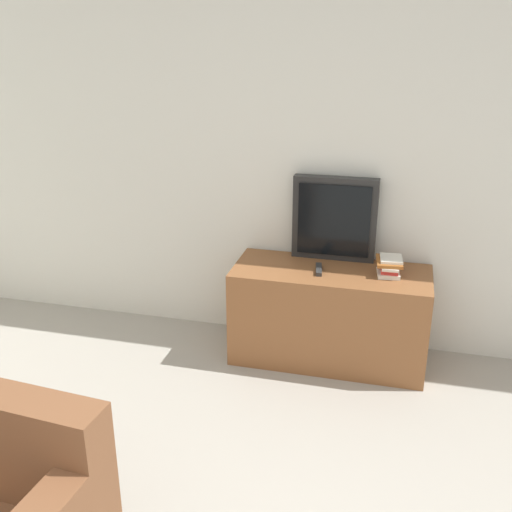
% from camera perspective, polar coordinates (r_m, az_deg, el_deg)
% --- Properties ---
extents(wall_back, '(9.00, 0.06, 2.60)m').
position_cam_1_polar(wall_back, '(3.90, 5.53, 9.76)').
color(wall_back, silver).
rests_on(wall_back, ground_plane).
extents(tv_stand, '(1.23, 0.51, 0.63)m').
position_cam_1_polar(tv_stand, '(3.91, 6.99, -5.60)').
color(tv_stand, brown).
rests_on(tv_stand, ground_plane).
extents(television, '(0.54, 0.09, 0.54)m').
position_cam_1_polar(television, '(3.89, 7.48, 3.54)').
color(television, black).
rests_on(television, tv_stand).
extents(book_stack, '(0.17, 0.22, 0.11)m').
position_cam_1_polar(book_stack, '(3.77, 12.61, -0.91)').
color(book_stack, silver).
rests_on(book_stack, tv_stand).
extents(remote_on_stand, '(0.06, 0.18, 0.02)m').
position_cam_1_polar(remote_on_stand, '(3.76, 6.01, -1.27)').
color(remote_on_stand, '#2D2D2D').
rests_on(remote_on_stand, tv_stand).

